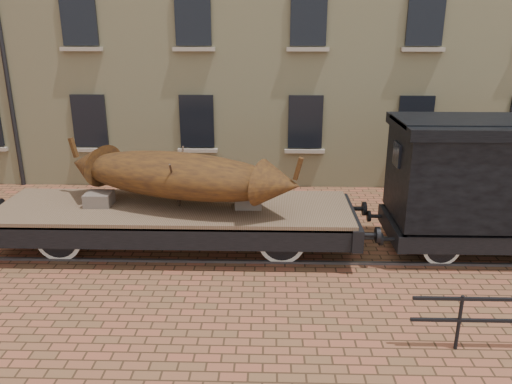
{
  "coord_description": "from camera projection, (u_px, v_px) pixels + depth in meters",
  "views": [
    {
      "loc": [
        -0.15,
        -10.98,
        5.15
      ],
      "look_at": [
        -0.46,
        0.5,
        1.3
      ],
      "focal_mm": 35.0,
      "sensor_mm": 36.0,
      "label": 1
    }
  ],
  "objects": [
    {
      "name": "ground",
      "position": [
        275.0,
        250.0,
        12.04
      ],
      "size": [
        90.0,
        90.0,
        0.0
      ],
      "primitive_type": "plane",
      "color": "brown"
    },
    {
      "name": "rail_track",
      "position": [
        275.0,
        249.0,
        12.03
      ],
      "size": [
        30.0,
        1.52,
        0.06
      ],
      "color": "#59595E",
      "rests_on": "ground"
    },
    {
      "name": "flatcar_wagon",
      "position": [
        174.0,
        215.0,
        11.82
      ],
      "size": [
        9.37,
        2.54,
        1.41
      ],
      "color": "brown",
      "rests_on": "ground"
    },
    {
      "name": "iron_boat",
      "position": [
        178.0,
        175.0,
        11.51
      ],
      "size": [
        5.83,
        3.12,
        1.44
      ],
      "color": "#5C3612",
      "rests_on": "flatcar_wagon"
    }
  ]
}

